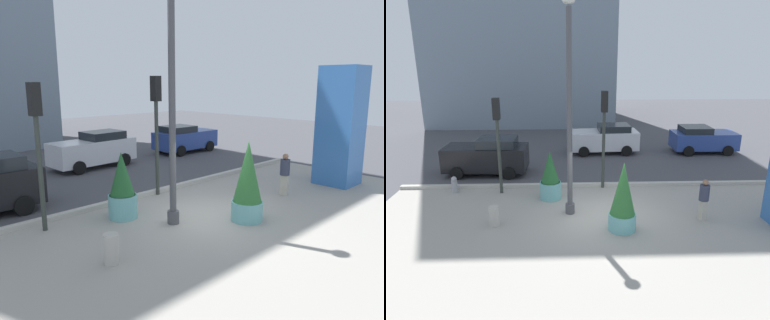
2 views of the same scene
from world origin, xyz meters
TOP-DOWN VIEW (x-y plane):
  - ground_plane at (0.00, 4.00)m, footprint 60.00×60.00m
  - plaza_pavement at (0.00, -2.00)m, footprint 18.00×10.00m
  - curb_strip at (0.00, 3.12)m, footprint 18.00×0.24m
  - lamp_post at (-1.26, 0.30)m, footprint 0.44×0.44m
  - art_pillar_blue at (6.74, -1.05)m, footprint 1.51×1.51m
  - potted_plant_near_left at (0.55, -1.09)m, footprint 0.98×0.98m
  - potted_plant_mid_plaza at (-2.07, 1.77)m, footprint 0.90×0.90m
  - concrete_bollard at (-4.01, -0.62)m, footprint 0.36×0.36m
  - traffic_light_far_side at (0.29, 2.97)m, footprint 0.28×0.42m
  - traffic_light_corner at (-4.29, 2.48)m, footprint 0.28×0.42m
  - car_intersection at (7.13, 8.78)m, footprint 3.88×2.05m
  - car_curb_east at (1.01, 8.87)m, footprint 4.26×2.08m
  - pedestrian_crossing at (3.67, -0.44)m, footprint 0.43×0.43m

SIDE VIEW (x-z plane):
  - ground_plane at x=0.00m, z-range 0.00..0.00m
  - plaza_pavement at x=0.00m, z-range -0.01..0.01m
  - curb_strip at x=0.00m, z-range 0.00..0.16m
  - concrete_bollard at x=-4.01m, z-range 0.00..0.75m
  - car_intersection at x=7.13m, z-range 0.02..1.66m
  - pedestrian_crossing at x=3.67m, z-range 0.09..1.69m
  - car_curb_east at x=1.01m, z-range 0.01..1.78m
  - potted_plant_mid_plaza at x=-2.07m, z-range -0.08..2.04m
  - potted_plant_near_left at x=0.55m, z-range -0.06..2.44m
  - art_pillar_blue at x=6.74m, z-range 0.00..4.86m
  - traffic_light_corner at x=-4.29m, z-range 0.74..4.96m
  - traffic_light_far_side at x=0.29m, z-range 0.79..5.22m
  - lamp_post at x=-1.26m, z-range -0.09..7.71m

